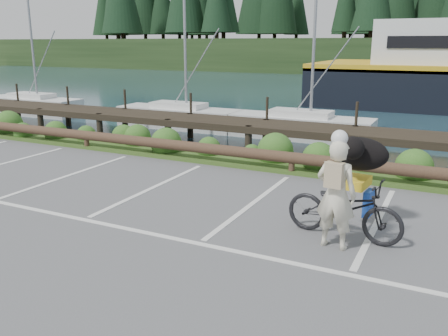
{
  "coord_description": "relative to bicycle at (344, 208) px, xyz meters",
  "views": [
    {
      "loc": [
        3.74,
        -7.02,
        3.38
      ],
      "look_at": [
        -0.06,
        0.68,
        1.1
      ],
      "focal_mm": 38.0,
      "sensor_mm": 36.0,
      "label": 1
    }
  ],
  "objects": [
    {
      "name": "ground",
      "position": [
        -2.15,
        -1.0,
        -0.55
      ],
      "size": [
        72.0,
        72.0,
        0.0
      ],
      "primitive_type": "plane",
      "color": "#505052"
    },
    {
      "name": "harbor_backdrop",
      "position": [
        -1.77,
        77.52,
        -0.55
      ],
      "size": [
        170.0,
        160.0,
        30.0
      ],
      "color": "#1A3440",
      "rests_on": "ground"
    },
    {
      "name": "vegetation_strip",
      "position": [
        -2.15,
        4.3,
        -0.5
      ],
      "size": [
        34.0,
        1.6,
        0.1
      ],
      "primitive_type": "cube",
      "color": "#3D5B21",
      "rests_on": "ground"
    },
    {
      "name": "log_rail",
      "position": [
        -2.15,
        3.6,
        -0.55
      ],
      "size": [
        32.0,
        0.3,
        0.6
      ],
      "primitive_type": null,
      "color": "#443021",
      "rests_on": "ground"
    },
    {
      "name": "bicycle",
      "position": [
        0.0,
        0.0,
        0.0
      ],
      "size": [
        2.16,
        0.94,
        1.1
      ],
      "primitive_type": "imported",
      "rotation": [
        0.0,
        0.0,
        1.47
      ],
      "color": "black",
      "rests_on": "ground"
    },
    {
      "name": "cyclist",
      "position": [
        -0.05,
        -0.49,
        0.39
      ],
      "size": [
        0.72,
        0.52,
        1.87
      ],
      "primitive_type": "imported",
      "rotation": [
        0.0,
        0.0,
        3.04
      ],
      "color": "beige",
      "rests_on": "ground"
    },
    {
      "name": "dog",
      "position": [
        0.07,
        0.67,
        0.86
      ],
      "size": [
        0.63,
        1.11,
        0.62
      ],
      "primitive_type": "ellipsoid",
      "rotation": [
        0.0,
        0.0,
        1.47
      ],
      "color": "black",
      "rests_on": "bicycle"
    }
  ]
}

